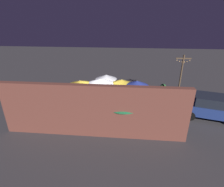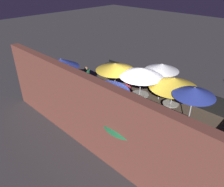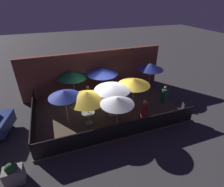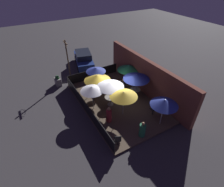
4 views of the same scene
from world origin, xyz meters
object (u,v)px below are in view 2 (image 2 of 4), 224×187
at_px(patio_umbrella_0, 141,72).
at_px(patio_umbrella_6, 115,67).
at_px(patio_chair_1, 72,95).
at_px(patron_0, 128,81).
at_px(patio_umbrella_5, 61,63).
at_px(patio_umbrella_4, 132,116).
at_px(patron_2, 132,123).
at_px(patio_umbrella_3, 162,67).
at_px(patio_umbrella_7, 194,92).
at_px(patron_1, 87,77).
at_px(patio_chair_0, 109,69).
at_px(patio_chair_3, 153,114).
at_px(patio_chair_2, 141,118).
at_px(patio_umbrella_1, 104,87).
at_px(dining_table_2, 170,106).
at_px(patio_umbrella_2, 174,83).
at_px(dining_table_1, 105,115).
at_px(dining_table_0, 140,97).

height_order(patio_umbrella_0, patio_umbrella_6, patio_umbrella_0).
height_order(patio_chair_1, patron_0, patron_0).
distance_m(patio_umbrella_0, patio_umbrella_5, 4.16).
bearing_deg(patio_umbrella_0, patron_0, -32.50).
bearing_deg(patio_umbrella_4, patio_umbrella_6, -38.95).
bearing_deg(patron_2, patio_umbrella_6, 48.54).
distance_m(patio_umbrella_3, patio_umbrella_5, 5.17).
distance_m(patio_chair_1, patron_0, 3.37).
height_order(patio_umbrella_7, patron_1, patio_umbrella_7).
relative_size(patio_chair_0, patron_2, 0.77).
bearing_deg(patron_2, patio_chair_1, 85.94).
distance_m(patio_umbrella_5, patio_chair_3, 5.30).
bearing_deg(patio_chair_1, patio_chair_2, 17.04).
relative_size(patio_umbrella_5, patio_umbrella_6, 1.07).
xyz_separation_m(patio_umbrella_0, patio_umbrella_1, (0.12, 2.34, 0.05)).
xyz_separation_m(patio_umbrella_5, dining_table_2, (-5.22, -2.31, -1.40)).
relative_size(patio_chair_3, patron_1, 0.78).
distance_m(dining_table_2, patron_2, 2.28).
height_order(patio_chair_0, patron_2, patron_2).
distance_m(patio_umbrella_3, patron_1, 4.61).
bearing_deg(patio_umbrella_2, patio_chair_1, 30.53).
bearing_deg(patron_0, patio_umbrella_0, 89.01).
xyz_separation_m(patio_umbrella_4, patron_1, (5.68, -2.70, -1.26)).
bearing_deg(dining_table_2, patron_2, 77.55).
distance_m(patio_umbrella_2, patio_umbrella_4, 3.25).
relative_size(patio_umbrella_6, patron_1, 1.73).
relative_size(patio_umbrella_0, dining_table_1, 2.48).
xyz_separation_m(dining_table_1, patio_chair_3, (-1.37, -1.68, -0.10)).
distance_m(dining_table_0, patron_2, 2.17).
bearing_deg(dining_table_0, patio_chair_3, 152.31).
height_order(patio_umbrella_1, patron_2, patio_umbrella_1).
height_order(patio_chair_3, patron_2, patron_2).
xyz_separation_m(patio_umbrella_1, patron_2, (-1.18, -0.44, -1.42)).
xyz_separation_m(patio_umbrella_7, patron_0, (4.27, -1.09, -1.36)).
height_order(patio_umbrella_1, patio_chair_1, patio_umbrella_1).
bearing_deg(patio_chair_3, patio_umbrella_5, 121.89).
relative_size(patio_umbrella_2, patio_umbrella_7, 1.04).
height_order(patio_umbrella_6, patron_2, patio_umbrella_6).
relative_size(patio_chair_2, patron_0, 0.72).
relative_size(patio_umbrella_1, patio_umbrella_6, 1.07).
bearing_deg(patio_chair_2, patron_1, 93.94).
bearing_deg(patron_1, dining_table_1, 107.47).
bearing_deg(patio_umbrella_3, patio_chair_2, 107.51).
height_order(patio_umbrella_7, dining_table_0, patio_umbrella_7).
bearing_deg(dining_table_0, patio_umbrella_2, -168.09).
distance_m(patio_umbrella_5, patio_umbrella_6, 2.80).
distance_m(patio_umbrella_7, patron_2, 2.78).
xyz_separation_m(patio_umbrella_4, patio_chair_0, (5.56, -4.50, -1.25)).
bearing_deg(patio_umbrella_2, patio_chair_3, 73.12).
bearing_deg(patio_umbrella_0, dining_table_0, -75.96).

